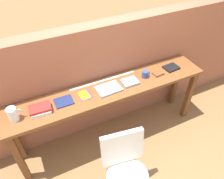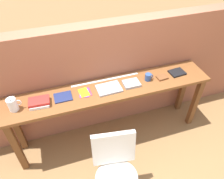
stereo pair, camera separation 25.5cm
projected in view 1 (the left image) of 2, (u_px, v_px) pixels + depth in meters
ground_plane at (120, 150)px, 2.98m from camera, size 40.00×40.00×0.00m
brick_wall_back at (99, 79)px, 2.90m from camera, size 6.00×0.20×1.55m
sideboard at (110, 97)px, 2.69m from camera, size 2.50×0.44×0.88m
chair_white_moulded at (126, 167)px, 2.22m from camera, size 0.50×0.51×0.89m
pitcher_white at (13, 114)px, 2.18m from camera, size 0.14×0.10×0.18m
book_stack_leftmost at (40, 109)px, 2.30m from camera, size 0.23×0.18×0.06m
magazine_cycling at (64, 102)px, 2.42m from camera, size 0.20×0.16×0.01m
pamphlet_pile_colourful at (85, 95)px, 2.50m from camera, size 0.15×0.17×0.01m
book_open_centre at (109, 89)px, 2.57m from camera, size 0.29×0.21×0.02m
book_grey_hardcover at (130, 82)px, 2.66m from camera, size 0.20×0.16×0.03m
mug at (145, 74)px, 2.73m from camera, size 0.11×0.08×0.09m
leather_journal_brown at (158, 73)px, 2.79m from camera, size 0.14×0.11×0.02m
book_repair_rightmost at (171, 68)px, 2.89m from camera, size 0.20×0.17×0.02m
ruler_metal_back_edge at (103, 80)px, 2.71m from camera, size 0.86×0.03×0.00m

